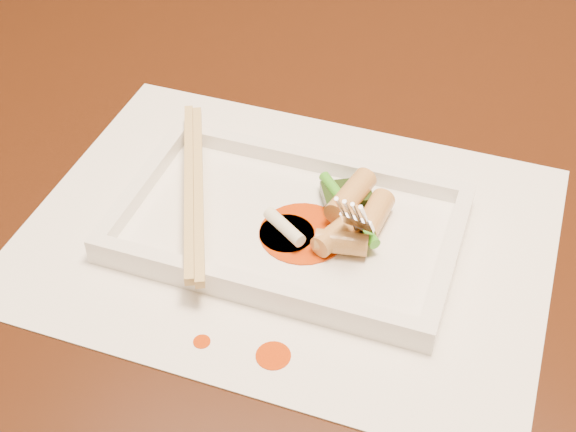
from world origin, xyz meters
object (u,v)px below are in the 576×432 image
(placemat, at_px, (288,234))
(plate_base, at_px, (288,229))
(fork, at_px, (390,155))
(table, at_px, (272,182))
(chopstick_a, at_px, (189,185))

(placemat, xyz_separation_m, plate_base, (0.00, 0.00, 0.00))
(placemat, bearing_deg, fork, 14.42)
(table, xyz_separation_m, placemat, (0.08, -0.17, 0.10))
(placemat, distance_m, plate_base, 0.00)
(plate_base, relative_size, chopstick_a, 1.27)
(table, xyz_separation_m, fork, (0.15, -0.15, 0.18))
(table, relative_size, fork, 10.00)
(plate_base, distance_m, fork, 0.11)
(fork, bearing_deg, plate_base, -165.58)
(placemat, bearing_deg, table, 114.48)
(table, distance_m, plate_base, 0.21)
(placemat, height_order, plate_base, plate_base)
(plate_base, xyz_separation_m, chopstick_a, (-0.08, 0.00, 0.02))
(table, xyz_separation_m, plate_base, (0.08, -0.17, 0.11))
(chopstick_a, bearing_deg, plate_base, 0.00)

